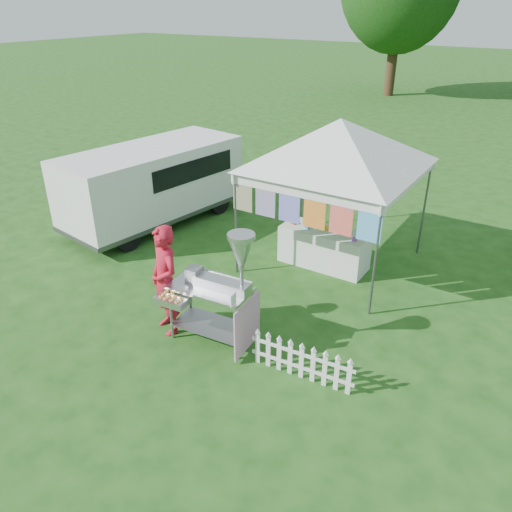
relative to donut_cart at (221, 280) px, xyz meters
The scene contains 7 objects.
ground 1.20m from the donut_cart, ahead, with size 120.00×120.00×0.00m, color #1D4814.
canopy_main 3.94m from the donut_cart, 85.78° to the left, with size 4.24×4.24×3.45m.
donut_cart is the anchor object (origin of this frame).
vendor 1.03m from the donut_cart, behind, with size 0.68×0.45×1.87m, color red.
cargo_van 5.38m from the donut_cart, 143.17° to the left, with size 2.41×4.70×1.87m.
picket_fence 1.70m from the donut_cart, ahead, with size 1.62×0.14×0.56m.
display_table 3.38m from the donut_cart, 86.86° to the left, with size 1.80×0.70×0.79m, color white.
Camera 1 is at (3.72, -5.19, 4.96)m, focal length 35.00 mm.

